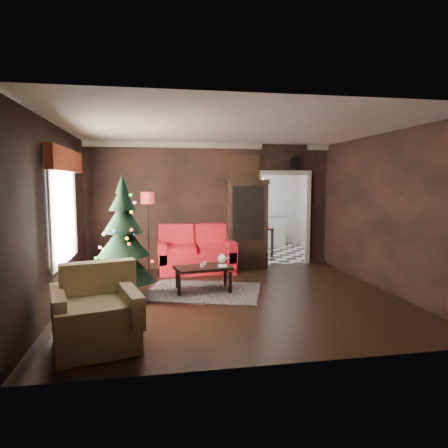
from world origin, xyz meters
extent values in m
plane|color=black|center=(0.00, 0.00, 0.00)|extent=(5.50, 5.50, 0.00)
plane|color=white|center=(0.00, 0.00, 2.80)|extent=(5.50, 5.50, 0.00)
plane|color=black|center=(0.00, 2.50, 1.40)|extent=(5.50, 0.00, 5.50)
plane|color=black|center=(0.00, -2.50, 1.40)|extent=(5.50, 0.00, 5.50)
plane|color=black|center=(-2.75, 0.00, 1.40)|extent=(0.00, 5.50, 5.50)
plane|color=black|center=(2.75, 0.00, 1.40)|extent=(0.00, 5.50, 5.50)
cube|color=white|center=(-2.71, 0.20, 1.45)|extent=(0.05, 1.60, 1.40)
cube|color=maroon|center=(-2.63, 0.20, 2.27)|extent=(0.12, 2.10, 0.35)
plane|color=silver|center=(1.70, 4.00, 0.00)|extent=(3.00, 3.00, 0.00)
cube|color=white|center=(1.70, 5.45, 1.70)|extent=(0.70, 0.06, 0.70)
cube|color=#382834|center=(-0.46, 0.44, 0.01)|extent=(2.31, 1.97, 0.01)
cylinder|color=white|center=(-0.41, 0.59, 0.47)|extent=(0.09, 0.09, 0.06)
cylinder|color=white|center=(-0.47, 0.45, 0.47)|extent=(0.08, 0.08, 0.06)
imported|color=#986F5B|center=(-0.19, 0.45, 0.55)|extent=(0.15, 0.03, 0.21)
cylinder|color=silver|center=(1.95, 2.45, 2.38)|extent=(0.32, 0.32, 0.06)
cube|color=#A8834E|center=(0.75, 2.46, 2.25)|extent=(0.62, 0.05, 0.52)
cube|color=white|center=(1.70, 5.20, 0.45)|extent=(1.80, 0.60, 0.90)
camera|label=1|loc=(-1.29, -6.35, 1.92)|focal=31.70mm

